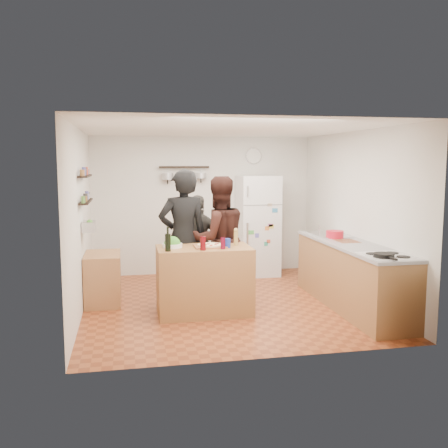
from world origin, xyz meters
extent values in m
plane|color=brown|center=(0.00, 0.00, 0.00)|extent=(4.20, 4.20, 0.00)
plane|color=white|center=(0.00, 0.00, 2.50)|extent=(4.20, 4.20, 0.00)
plane|color=silver|center=(0.00, 2.10, 1.25)|extent=(4.00, 0.00, 4.00)
plane|color=silver|center=(-2.00, 0.00, 1.25)|extent=(0.00, 4.20, 4.20)
plane|color=silver|center=(2.00, 0.00, 1.25)|extent=(0.00, 4.20, 4.20)
cube|color=#A3693B|center=(-0.37, -0.41, 0.46)|extent=(1.25, 0.72, 0.91)
cube|color=#9B5D38|center=(-0.29, -0.43, 0.92)|extent=(0.42, 0.34, 0.02)
cylinder|color=beige|center=(-0.29, -0.43, 0.94)|extent=(0.34, 0.34, 0.02)
cylinder|color=white|center=(-0.79, -0.36, 0.94)|extent=(0.27, 0.27, 0.05)
cylinder|color=black|center=(-0.87, -0.63, 1.02)|extent=(0.07, 0.07, 0.22)
cylinder|color=#54070C|center=(-0.42, -0.65, 1.00)|extent=(0.07, 0.07, 0.18)
cylinder|color=#53071B|center=(-0.15, -0.61, 0.99)|extent=(0.06, 0.06, 0.15)
cylinder|color=#A78446|center=(0.08, -0.36, 1.00)|extent=(0.06, 0.06, 0.19)
cylinder|color=navy|center=(-0.07, -0.53, 0.97)|extent=(0.08, 0.08, 0.12)
imported|color=black|center=(-0.60, 0.07, 0.97)|extent=(0.76, 0.55, 1.94)
imported|color=black|center=(-0.08, 0.13, 0.92)|extent=(1.00, 0.84, 1.84)
imported|color=#2A2825|center=(-0.28, 0.71, 0.77)|extent=(0.97, 0.64, 1.53)
cube|color=#9E7042|center=(1.70, -0.55, 0.45)|extent=(0.63, 2.63, 0.90)
cube|color=white|center=(1.70, -1.50, 0.91)|extent=(0.60, 0.62, 0.02)
cylinder|color=black|center=(1.60, -1.58, 0.94)|extent=(0.24, 0.24, 0.05)
cube|color=silver|center=(1.70, 0.30, 0.92)|extent=(0.50, 0.80, 0.03)
cube|color=brown|center=(1.70, -0.36, 0.91)|extent=(0.30, 0.40, 0.02)
cylinder|color=red|center=(1.65, -0.05, 0.97)|extent=(0.26, 0.26, 0.11)
cube|color=white|center=(0.95, 1.75, 0.90)|extent=(0.70, 0.68, 1.80)
cylinder|color=silver|center=(0.95, 2.08, 2.15)|extent=(0.30, 0.03, 0.30)
cube|color=black|center=(-1.93, 0.20, 1.50)|extent=(0.12, 1.00, 0.02)
cube|color=black|center=(-1.93, 0.20, 1.85)|extent=(0.12, 1.00, 0.02)
cube|color=silver|center=(-1.90, 0.20, 1.15)|extent=(0.18, 0.35, 0.14)
cube|color=#AA7B47|center=(-1.74, 0.35, 0.36)|extent=(0.50, 0.80, 0.73)
cube|color=black|center=(-0.35, 2.00, 1.95)|extent=(0.90, 0.04, 0.04)
camera|label=1|loc=(-1.39, -6.92, 2.04)|focal=40.00mm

